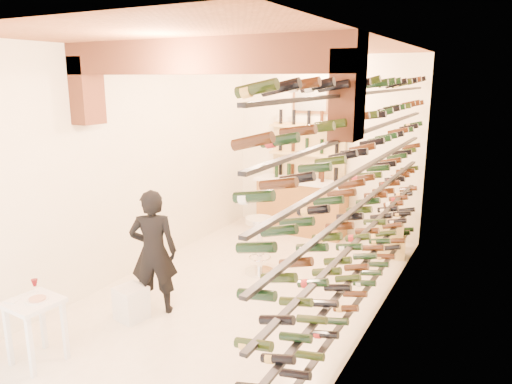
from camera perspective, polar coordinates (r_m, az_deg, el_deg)
ground at (r=6.66m, az=-1.24°, el=-11.49°), size 6.00×6.00×0.00m
room_shell at (r=5.84m, az=-2.62°, el=7.98°), size 3.52×6.02×3.21m
wine_rack at (r=5.59m, az=12.48°, el=0.13°), size 0.32×5.70×2.56m
back_counter at (r=8.85m, az=5.47°, el=-1.51°), size 1.70×0.62×1.29m
back_shelving at (r=8.93m, az=6.16°, el=2.79°), size 1.40×0.31×2.73m
tasting_table at (r=5.35m, az=-24.86°, el=-12.79°), size 0.50×0.50×0.82m
white_stool at (r=6.02m, az=-14.61°, el=-12.65°), size 0.38×0.38×0.40m
person at (r=5.92m, az=-12.10°, el=-7.01°), size 0.67×0.60×1.54m
chrome_barstool at (r=7.00m, az=0.45°, el=-5.89°), size 0.43×0.43×0.84m
crate_lower at (r=8.07m, az=15.41°, el=-6.20°), size 0.60×0.47×0.32m
crate_upper at (r=7.98m, az=15.54°, el=-4.23°), size 0.50×0.40×0.26m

